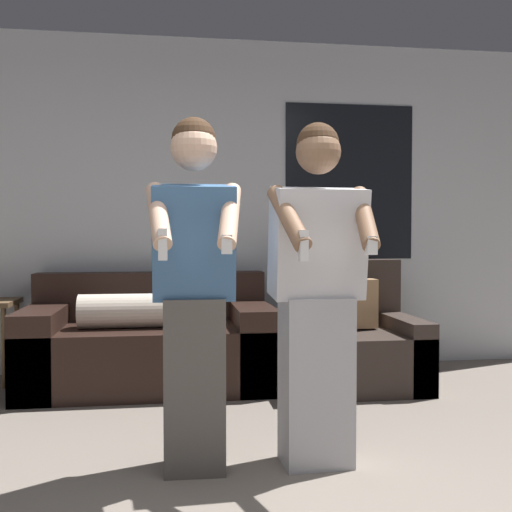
{
  "coord_description": "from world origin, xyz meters",
  "views": [
    {
      "loc": [
        -0.38,
        -1.73,
        1.09
      ],
      "look_at": [
        0.02,
        1.04,
        1.0
      ],
      "focal_mm": 42.0,
      "sensor_mm": 36.0,
      "label": 1
    }
  ],
  "objects_px": {
    "armchair": "(352,343)",
    "person_left": "(194,291)",
    "couch": "(150,344)",
    "person_right": "(317,294)"
  },
  "relations": [
    {
      "from": "couch",
      "to": "armchair",
      "type": "distance_m",
      "value": 1.49
    },
    {
      "from": "armchair",
      "to": "person_left",
      "type": "xyz_separation_m",
      "value": [
        -1.22,
        -1.5,
        0.54
      ]
    },
    {
      "from": "couch",
      "to": "person_left",
      "type": "height_order",
      "value": "person_left"
    },
    {
      "from": "couch",
      "to": "person_right",
      "type": "height_order",
      "value": "person_right"
    },
    {
      "from": "couch",
      "to": "armchair",
      "type": "relative_size",
      "value": 1.94
    },
    {
      "from": "armchair",
      "to": "person_left",
      "type": "height_order",
      "value": "person_left"
    },
    {
      "from": "armchair",
      "to": "person_left",
      "type": "relative_size",
      "value": 0.56
    },
    {
      "from": "person_right",
      "to": "couch",
      "type": "bearing_deg",
      "value": 116.64
    },
    {
      "from": "person_left",
      "to": "person_right",
      "type": "height_order",
      "value": "person_left"
    },
    {
      "from": "couch",
      "to": "person_left",
      "type": "distance_m",
      "value": 1.77
    }
  ]
}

